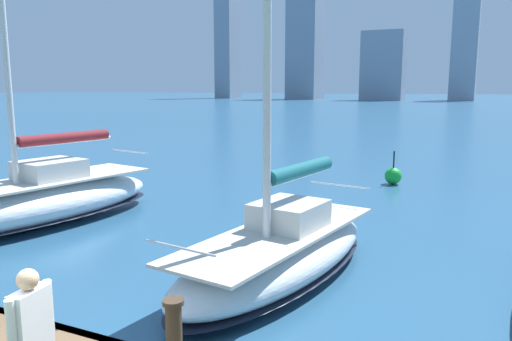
{
  "coord_description": "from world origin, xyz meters",
  "views": [
    {
      "loc": [
        -4.89,
        3.54,
        4.01
      ],
      "look_at": [
        -0.26,
        -6.22,
        2.2
      ],
      "focal_mm": 35.0,
      "sensor_mm": 36.0,
      "label": 1
    }
  ],
  "objects_px": {
    "sailboat_maroon": "(38,200)",
    "person_white_shirt": "(32,330)",
    "sailboat_teal": "(280,250)",
    "mooring_post": "(174,334)",
    "channel_buoy": "(393,176)"
  },
  "relations": [
    {
      "from": "sailboat_maroon",
      "to": "person_white_shirt",
      "type": "bearing_deg",
      "value": 138.63
    },
    {
      "from": "sailboat_teal",
      "to": "mooring_post",
      "type": "bearing_deg",
      "value": 96.83
    },
    {
      "from": "person_white_shirt",
      "to": "channel_buoy",
      "type": "relative_size",
      "value": 1.17
    },
    {
      "from": "person_white_shirt",
      "to": "mooring_post",
      "type": "xyz_separation_m",
      "value": [
        -0.78,
        -1.36,
        -0.51
      ]
    },
    {
      "from": "sailboat_maroon",
      "to": "mooring_post",
      "type": "distance_m",
      "value": 10.26
    },
    {
      "from": "mooring_post",
      "to": "channel_buoy",
      "type": "height_order",
      "value": "mooring_post"
    },
    {
      "from": "person_white_shirt",
      "to": "sailboat_maroon",
      "type": "bearing_deg",
      "value": -41.37
    },
    {
      "from": "mooring_post",
      "to": "person_white_shirt",
      "type": "bearing_deg",
      "value": 60.1
    },
    {
      "from": "sailboat_teal",
      "to": "channel_buoy",
      "type": "xyz_separation_m",
      "value": [
        -0.27,
        -11.61,
        -0.28
      ]
    },
    {
      "from": "sailboat_teal",
      "to": "person_white_shirt",
      "type": "relative_size",
      "value": 5.95
    },
    {
      "from": "channel_buoy",
      "to": "person_white_shirt",
      "type": "bearing_deg",
      "value": 88.39
    },
    {
      "from": "sailboat_teal",
      "to": "mooring_post",
      "type": "xyz_separation_m",
      "value": [
        -0.56,
        4.67,
        0.44
      ]
    },
    {
      "from": "sailboat_maroon",
      "to": "person_white_shirt",
      "type": "distance_m",
      "value": 10.48
    },
    {
      "from": "sailboat_maroon",
      "to": "channel_buoy",
      "type": "xyz_separation_m",
      "value": [
        -8.34,
        -10.73,
        -0.39
      ]
    },
    {
      "from": "sailboat_teal",
      "to": "channel_buoy",
      "type": "bearing_deg",
      "value": -91.35
    }
  ]
}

